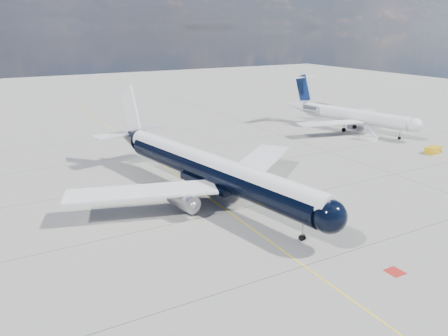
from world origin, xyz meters
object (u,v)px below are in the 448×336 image
at_px(main_airliner, 207,168).
at_px(regional_jet, 346,114).
at_px(boarding_stair, 369,137).
at_px(service_tug, 433,150).

relative_size(main_airliner, regional_jet, 1.37).
xyz_separation_m(boarding_stair, service_tug, (2.58, -12.95, 0.04)).
distance_m(main_airliner, service_tug, 46.13).
bearing_deg(boarding_stair, service_tug, -88.73).
relative_size(regional_jet, service_tug, 9.82).
xyz_separation_m(main_airliner, regional_jet, (45.92, 21.59, -0.51)).
xyz_separation_m(regional_jet, boarding_stair, (-2.51, -9.58, -3.06)).
bearing_deg(boarding_stair, main_airliner, -174.54).
xyz_separation_m(main_airliner, boarding_stair, (43.40, 12.00, -3.57)).
xyz_separation_m(regional_jet, service_tug, (0.07, -22.53, -3.02)).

